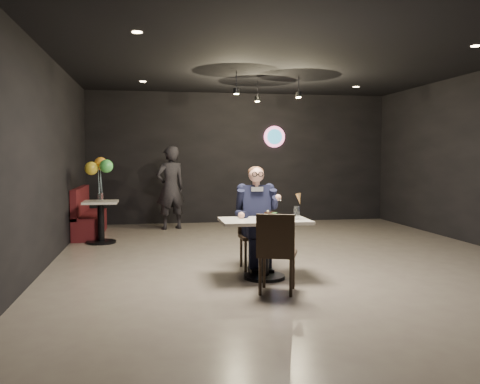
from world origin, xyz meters
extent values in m
plane|color=slate|center=(0.00, 0.00, 0.00)|extent=(9.00, 9.00, 0.00)
cube|color=black|center=(0.00, 2.00, 2.88)|extent=(1.40, 1.20, 0.36)
cube|color=silver|center=(-0.66, -1.03, 0.38)|extent=(1.10, 0.70, 0.75)
cube|color=black|center=(-0.66, -0.48, 0.46)|extent=(0.42, 0.46, 0.92)
cube|color=black|center=(-0.66, -1.69, 0.46)|extent=(0.55, 0.58, 0.92)
cube|color=black|center=(-0.66, -0.48, 0.72)|extent=(0.60, 0.80, 1.44)
cylinder|color=white|center=(-0.59, -1.13, 0.76)|extent=(0.24, 0.24, 0.01)
cube|color=black|center=(-0.61, -1.09, 0.80)|extent=(0.13, 0.12, 0.08)
ellipsoid|color=#2D8A39|center=(-0.56, -1.15, 0.84)|extent=(0.06, 0.04, 0.01)
cylinder|color=silver|center=(-0.26, -1.08, 0.83)|extent=(0.07, 0.07, 0.16)
cone|color=#B28E49|center=(-0.23, -1.07, 1.00)|extent=(0.08, 0.08, 0.14)
cube|color=#400D17|center=(-3.25, 3.02, 0.47)|extent=(0.47, 1.88, 0.94)
cube|color=silver|center=(-2.95, 2.02, 0.37)|extent=(0.59, 0.59, 0.74)
cylinder|color=silver|center=(-2.95, 2.02, 0.82)|extent=(0.10, 0.10, 0.15)
cube|color=yellow|center=(-2.95, 2.02, 1.25)|extent=(0.43, 0.43, 0.71)
imported|color=black|center=(-1.67, 3.57, 0.88)|extent=(0.75, 0.62, 1.76)
camera|label=1|loc=(-2.04, -7.20, 1.53)|focal=38.00mm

